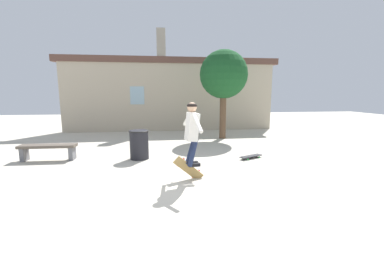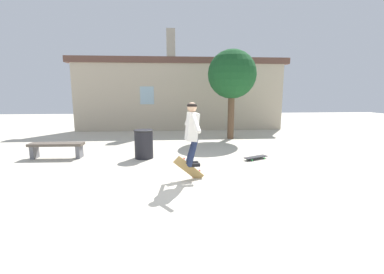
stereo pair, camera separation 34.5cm
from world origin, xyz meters
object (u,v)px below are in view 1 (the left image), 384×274
skateboard_flipping (189,169)px  skateboard_resting (251,156)px  tree_right (224,75)px  park_bench (48,149)px  trash_bin (139,144)px  skater (192,129)px

skateboard_flipping → skateboard_resting: skateboard_flipping is taller
tree_right → park_bench: (-6.05, -2.94, -2.38)m
trash_bin → skateboard_flipping: 2.40m
trash_bin → skater: 2.62m
skateboard_flipping → park_bench: bearing=143.5°
trash_bin → skateboard_resting: size_ratio=1.09×
tree_right → park_bench: size_ratio=2.36×
skater → skateboard_resting: 2.91m
tree_right → skater: tree_right is taller
trash_bin → tree_right: bearing=42.8°
park_bench → trash_bin: trash_bin is taller
tree_right → skater: bearing=-111.5°
tree_right → skateboard_resting: 4.44m
park_bench → skater: skater is taller
tree_right → skateboard_flipping: tree_right is taller
park_bench → skateboard_resting: (6.02, -0.63, -0.27)m
skater → tree_right: bearing=60.4°
park_bench → skater: size_ratio=1.12×
skateboard_flipping → skateboard_resting: (2.12, 1.62, -0.18)m
trash_bin → skater: (1.31, -2.15, 0.73)m
skateboard_flipping → tree_right: bearing=61.0°
park_bench → trash_bin: bearing=-2.9°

